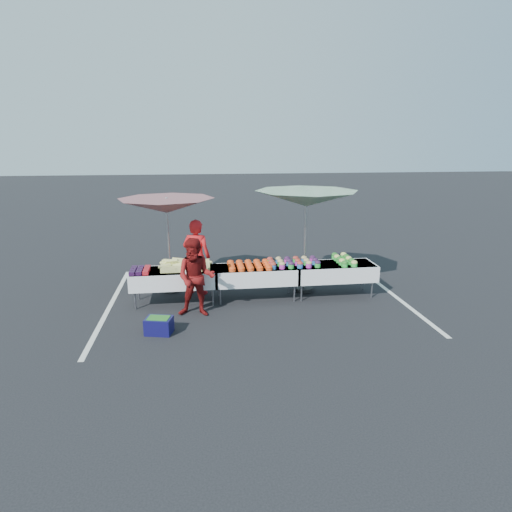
{
  "coord_description": "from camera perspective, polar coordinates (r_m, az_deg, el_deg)",
  "views": [
    {
      "loc": [
        -1.22,
        -9.05,
        3.43
      ],
      "look_at": [
        0.0,
        0.0,
        1.0
      ],
      "focal_mm": 30.0,
      "sensor_mm": 36.0,
      "label": 1
    }
  ],
  "objects": [
    {
      "name": "berry_punnets",
      "position": [
        9.46,
        -15.21,
        -1.85
      ],
      "size": [
        0.4,
        0.54,
        0.08
      ],
      "color": "black",
      "rests_on": "table_left"
    },
    {
      "name": "umbrella_left",
      "position": [
        9.96,
        -11.82,
        6.5
      ],
      "size": [
        2.35,
        2.35,
        2.24
      ],
      "rotation": [
        0.0,
        0.0,
        -0.07
      ],
      "color": "black",
      "rests_on": "ground"
    },
    {
      "name": "storage_bin",
      "position": [
        8.2,
        -12.81,
        -8.97
      ],
      "size": [
        0.54,
        0.45,
        0.31
      ],
      "rotation": [
        0.0,
        0.0,
        -0.24
      ],
      "color": "#0E0D42",
      "rests_on": "ground"
    },
    {
      "name": "table_left",
      "position": [
        9.5,
        -10.83,
        -2.8
      ],
      "size": [
        1.86,
        0.81,
        0.75
      ],
      "color": "white",
      "rests_on": "ground"
    },
    {
      "name": "umbrella_right",
      "position": [
        9.83,
        6.73,
        7.52
      ],
      "size": [
        2.55,
        2.55,
        2.41
      ],
      "rotation": [
        0.0,
        0.0,
        -0.09
      ],
      "color": "black",
      "rests_on": "ground"
    },
    {
      "name": "bean_baskets",
      "position": [
        10.04,
        11.67,
        -0.46
      ],
      "size": [
        0.36,
        0.86,
        0.15
      ],
      "color": "green",
      "rests_on": "table_right"
    },
    {
      "name": "stripe_right",
      "position": [
        10.64,
        17.4,
        -4.61
      ],
      "size": [
        0.1,
        5.0,
        0.0
      ],
      "primitive_type": "cube",
      "color": "silver",
      "rests_on": "ground"
    },
    {
      "name": "stripe_left",
      "position": [
        9.88,
        -18.85,
        -6.25
      ],
      "size": [
        0.1,
        5.0,
        0.0
      ],
      "primitive_type": "cube",
      "color": "silver",
      "rests_on": "ground"
    },
    {
      "name": "ground",
      "position": [
        9.75,
        -0.0,
        -5.69
      ],
      "size": [
        80.0,
        80.0,
        0.0
      ],
      "primitive_type": "plane",
      "color": "black"
    },
    {
      "name": "table_center",
      "position": [
        9.56,
        -0.0,
        -2.41
      ],
      "size": [
        1.86,
        0.81,
        0.75
      ],
      "color": "white",
      "rests_on": "ground"
    },
    {
      "name": "table_right",
      "position": [
        9.95,
        10.33,
        -1.96
      ],
      "size": [
        1.86,
        0.81,
        0.75
      ],
      "color": "white",
      "rests_on": "ground"
    },
    {
      "name": "customer",
      "position": [
        8.66,
        -8.0,
        -2.87
      ],
      "size": [
        0.88,
        0.73,
        1.61
      ],
      "primitive_type": "imported",
      "rotation": [
        0.0,
        0.0,
        -0.17
      ],
      "color": "maroon",
      "rests_on": "ground"
    },
    {
      "name": "carrot_bowls",
      "position": [
        9.47,
        -0.89,
        -1.22
      ],
      "size": [
        0.95,
        0.69,
        0.11
      ],
      "color": "#DB4818",
      "rests_on": "table_center"
    },
    {
      "name": "potato_cups",
      "position": [
        9.64,
        5.01,
        -0.8
      ],
      "size": [
        1.14,
        0.58,
        0.16
      ],
      "color": "#2563AD",
      "rests_on": "table_right"
    },
    {
      "name": "plastic_bags",
      "position": [
        9.15,
        -9.11,
        -2.16
      ],
      "size": [
        0.3,
        0.25,
        0.05
      ],
      "primitive_type": "cube",
      "color": "white",
      "rests_on": "table_left"
    },
    {
      "name": "vendor",
      "position": [
        9.93,
        -7.91,
        -0.13
      ],
      "size": [
        0.74,
        0.6,
        1.75
      ],
      "primitive_type": "imported",
      "rotation": [
        0.0,
        0.0,
        2.82
      ],
      "color": "red",
      "rests_on": "ground"
    },
    {
      "name": "corn_pile",
      "position": [
        9.46,
        -9.43,
        -1.21
      ],
      "size": [
        1.16,
        0.57,
        0.26
      ],
      "color": "tan",
      "rests_on": "table_left"
    }
  ]
}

